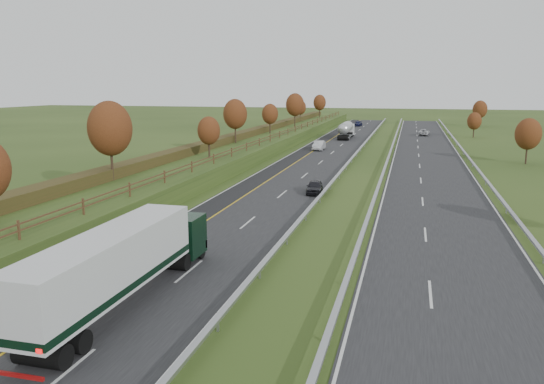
{
  "coord_description": "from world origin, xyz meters",
  "views": [
    {
      "loc": [
        13.78,
        -17.14,
        11.02
      ],
      "look_at": [
        2.68,
        25.39,
        2.2
      ],
      "focal_mm": 35.0,
      "sensor_mm": 36.0,
      "label": 1
    }
  ],
  "objects_px": {
    "car_silver_mid": "(319,145)",
    "car_oncoming": "(424,132)",
    "road_tanker": "(346,130)",
    "car_small_far": "(358,124)",
    "car_dark_near": "(315,187)",
    "box_lorry": "(122,262)"
  },
  "relations": [
    {
      "from": "car_oncoming",
      "to": "road_tanker",
      "type": "bearing_deg",
      "value": 37.79
    },
    {
      "from": "box_lorry",
      "to": "car_oncoming",
      "type": "height_order",
      "value": "box_lorry"
    },
    {
      "from": "car_silver_mid",
      "to": "car_oncoming",
      "type": "height_order",
      "value": "car_silver_mid"
    },
    {
      "from": "road_tanker",
      "to": "car_small_far",
      "type": "height_order",
      "value": "road_tanker"
    },
    {
      "from": "car_small_far",
      "to": "car_silver_mid",
      "type": "bearing_deg",
      "value": -83.76
    },
    {
      "from": "road_tanker",
      "to": "car_small_far",
      "type": "xyz_separation_m",
      "value": [
        -0.96,
        35.79,
        -1.18
      ]
    },
    {
      "from": "road_tanker",
      "to": "car_dark_near",
      "type": "xyz_separation_m",
      "value": [
        3.96,
        -60.28,
        -1.15
      ]
    },
    {
      "from": "car_silver_mid",
      "to": "car_oncoming",
      "type": "bearing_deg",
      "value": 61.72
    },
    {
      "from": "car_oncoming",
      "to": "box_lorry",
      "type": "bearing_deg",
      "value": 85.0
    },
    {
      "from": "box_lorry",
      "to": "road_tanker",
      "type": "relative_size",
      "value": 1.45
    },
    {
      "from": "road_tanker",
      "to": "box_lorry",
      "type": "bearing_deg",
      "value": -90.24
    },
    {
      "from": "car_dark_near",
      "to": "car_silver_mid",
      "type": "relative_size",
      "value": 0.83
    },
    {
      "from": "box_lorry",
      "to": "car_oncoming",
      "type": "bearing_deg",
      "value": 80.75
    },
    {
      "from": "road_tanker",
      "to": "car_dark_near",
      "type": "height_order",
      "value": "road_tanker"
    },
    {
      "from": "box_lorry",
      "to": "car_dark_near",
      "type": "height_order",
      "value": "box_lorry"
    },
    {
      "from": "road_tanker",
      "to": "car_oncoming",
      "type": "distance_m",
      "value": 19.49
    },
    {
      "from": "car_silver_mid",
      "to": "box_lorry",
      "type": "bearing_deg",
      "value": -88.21
    },
    {
      "from": "car_small_far",
      "to": "car_oncoming",
      "type": "height_order",
      "value": "car_oncoming"
    },
    {
      "from": "road_tanker",
      "to": "car_small_far",
      "type": "bearing_deg",
      "value": 91.54
    },
    {
      "from": "car_small_far",
      "to": "car_oncoming",
      "type": "relative_size",
      "value": 0.89
    },
    {
      "from": "car_dark_near",
      "to": "car_small_far",
      "type": "bearing_deg",
      "value": 86.95
    },
    {
      "from": "road_tanker",
      "to": "car_small_far",
      "type": "distance_m",
      "value": 35.82
    }
  ]
}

